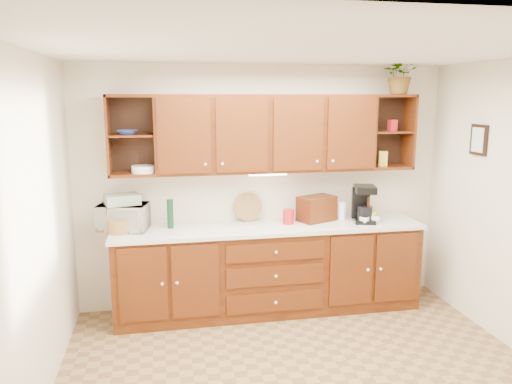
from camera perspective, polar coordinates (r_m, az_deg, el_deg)
name	(u,v)px	position (r m, az deg, el deg)	size (l,w,h in m)	color
floor	(307,384)	(4.30, 5.89, -21.00)	(4.00, 4.00, 0.00)	olive
ceiling	(315,49)	(3.67, 6.70, 15.97)	(4.00, 4.00, 0.00)	white
back_wall	(263,187)	(5.44, 0.86, 0.62)	(4.00, 4.00, 0.00)	beige
left_wall	(27,242)	(3.74, -24.66, -5.19)	(3.50, 3.50, 0.00)	beige
base_cabinets	(269,270)	(5.38, 1.49, -8.90)	(3.20, 0.60, 0.90)	#3A1406
countertop	(269,228)	(5.23, 1.54, -4.08)	(3.24, 0.64, 0.04)	silver
upper_cabinets	(268,133)	(5.21, 1.35, 6.74)	(3.20, 0.33, 0.80)	#3A1406
undercabinet_light	(268,174)	(5.20, 1.35, 2.04)	(0.40, 0.05, 0.03)	white
framed_picture	(479,140)	(5.37, 24.12, 5.46)	(0.03, 0.24, 0.30)	black
wicker_basket	(119,226)	(5.13, -15.37, -3.72)	(0.25, 0.25, 0.14)	#9E7942
microwave	(123,217)	(5.20, -14.94, -2.80)	(0.48, 0.33, 0.27)	beige
towel_stack	(122,199)	(5.16, -15.04, -0.83)	(0.33, 0.24, 0.10)	tan
wine_bottle	(170,214)	(5.17, -9.77, -2.46)	(0.07, 0.07, 0.30)	black
woven_tray	(248,220)	(5.42, -0.91, -3.21)	(0.31, 0.31, 0.02)	#9E7942
bread_box	(317,209)	(5.43, 6.93, -1.90)	(0.39, 0.24, 0.27)	#3A1406
mug_tree	(368,219)	(5.46, 12.66, -3.01)	(0.27, 0.26, 0.28)	#3A1406
canister_red	(288,217)	(5.29, 3.73, -2.82)	(0.12, 0.12, 0.16)	#AF1919
canister_white	(342,211)	(5.53, 9.80, -2.17)	(0.09, 0.09, 0.19)	white
canister_yellow	(372,217)	(5.49, 13.12, -2.80)	(0.10, 0.10, 0.12)	yellow
coffee_maker	(363,204)	(5.47, 12.18, -1.38)	(0.27, 0.32, 0.40)	black
bowl_stack	(127,132)	(5.08, -14.50, 6.63)	(0.18, 0.18, 0.05)	#26418E
plate_stack	(144,169)	(5.10, -12.72, 2.56)	(0.24, 0.24, 0.07)	white
pantry_box_yellow	(383,159)	(5.64, 14.32, 3.73)	(0.09, 0.07, 0.16)	yellow
pantry_box_red	(392,125)	(5.62, 15.32, 7.35)	(0.08, 0.07, 0.12)	#AF1919
potted_plant	(400,74)	(5.62, 16.16, 12.81)	(0.38, 0.33, 0.42)	#999999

